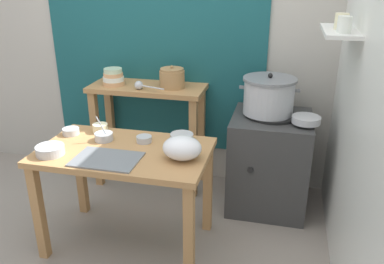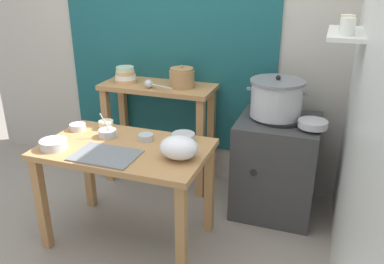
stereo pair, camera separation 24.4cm
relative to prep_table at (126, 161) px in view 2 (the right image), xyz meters
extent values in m
plane|color=gray|center=(0.02, 0.03, -0.61)|extent=(9.00, 9.00, 0.00)
cube|color=#B2ADA3|center=(0.12, 1.13, 0.69)|extent=(4.40, 0.10, 2.60)
cube|color=#195156|center=(-0.13, 1.07, 0.74)|extent=(1.90, 0.02, 2.10)
cube|color=silver|center=(1.42, 0.23, 0.69)|extent=(0.10, 3.20, 2.60)
cube|color=silver|center=(1.27, 0.43, 0.84)|extent=(0.20, 0.56, 0.02)
cylinder|color=silver|center=(1.27, 0.26, 0.90)|extent=(0.08, 0.08, 0.09)
cylinder|color=beige|center=(1.27, 0.42, 0.90)|extent=(0.08, 0.08, 0.09)
cube|color=#B27F4C|center=(0.00, 0.00, 0.09)|extent=(1.10, 0.66, 0.04)
cube|color=#B27F4C|center=(-0.50, -0.28, -0.27)|extent=(0.06, 0.06, 0.68)
cube|color=#B27F4C|center=(0.50, -0.28, -0.27)|extent=(0.06, 0.06, 0.68)
cube|color=#B27F4C|center=(-0.50, 0.28, -0.27)|extent=(0.06, 0.06, 0.68)
cube|color=#B27F4C|center=(0.50, 0.28, -0.27)|extent=(0.06, 0.06, 0.68)
cube|color=#B27F4C|center=(-0.14, 0.86, 0.27)|extent=(0.96, 0.40, 0.04)
cube|color=#B27F4C|center=(-0.57, 0.71, -0.18)|extent=(0.06, 0.06, 0.86)
cube|color=#B27F4C|center=(0.29, 0.71, -0.18)|extent=(0.06, 0.06, 0.86)
cube|color=#B27F4C|center=(-0.57, 1.01, -0.18)|extent=(0.06, 0.06, 0.86)
cube|color=#B27F4C|center=(0.29, 1.01, -0.18)|extent=(0.06, 0.06, 0.86)
cube|color=#383838|center=(0.90, 0.73, -0.23)|extent=(0.60, 0.60, 0.76)
cylinder|color=black|center=(0.90, 0.73, 0.16)|extent=(0.36, 0.36, 0.02)
cylinder|color=black|center=(0.78, 0.42, -0.16)|extent=(0.04, 0.02, 0.04)
cylinder|color=#B7BABF|center=(0.86, 0.75, 0.30)|extent=(0.37, 0.37, 0.26)
cylinder|color=slate|center=(0.86, 0.75, 0.44)|extent=(0.40, 0.40, 0.02)
sphere|color=black|center=(0.86, 0.75, 0.46)|extent=(0.04, 0.04, 0.04)
cube|color=slate|center=(0.66, 0.75, 0.36)|extent=(0.04, 0.02, 0.02)
cube|color=slate|center=(1.07, 0.75, 0.36)|extent=(0.04, 0.02, 0.02)
cylinder|color=#A37A4C|center=(0.08, 0.86, 0.36)|extent=(0.20, 0.20, 0.14)
cylinder|color=#A37A4C|center=(0.08, 0.86, 0.44)|extent=(0.19, 0.19, 0.02)
sphere|color=#A37A4C|center=(0.08, 0.86, 0.46)|extent=(0.02, 0.02, 0.02)
cylinder|color=tan|center=(-0.42, 0.83, 0.31)|extent=(0.18, 0.18, 0.03)
cylinder|color=silver|center=(-0.42, 0.83, 0.34)|extent=(0.17, 0.17, 0.04)
cylinder|color=tan|center=(-0.42, 0.83, 0.38)|extent=(0.16, 0.16, 0.03)
cylinder|color=#B7D1AD|center=(-0.42, 0.83, 0.41)|extent=(0.15, 0.15, 0.04)
sphere|color=#B7BABF|center=(-0.17, 0.74, 0.33)|extent=(0.07, 0.07, 0.07)
cylinder|color=#B7BABF|center=(-0.03, 0.70, 0.33)|extent=(0.20, 0.07, 0.01)
cube|color=slate|center=(-0.04, -0.17, 0.12)|extent=(0.40, 0.28, 0.01)
ellipsoid|color=white|center=(0.40, -0.05, 0.18)|extent=(0.24, 0.21, 0.15)
cylinder|color=#B7BABF|center=(1.14, 0.60, 0.19)|extent=(0.20, 0.20, 0.05)
cylinder|color=#B7BABF|center=(-0.46, 0.15, 0.13)|extent=(0.12, 0.12, 0.04)
cylinder|color=beige|center=(-0.46, 0.15, 0.15)|extent=(0.10, 0.10, 0.01)
cylinder|color=beige|center=(-0.28, 0.24, 0.14)|extent=(0.11, 0.11, 0.06)
cylinder|color=beige|center=(-0.28, 0.24, 0.16)|extent=(0.09, 0.09, 0.01)
cylinder|color=#B7BABF|center=(-0.42, -0.18, 0.14)|extent=(0.18, 0.18, 0.06)
cylinder|color=beige|center=(-0.42, -0.18, 0.16)|extent=(0.15, 0.15, 0.01)
cylinder|color=#B7BABF|center=(0.33, 0.23, 0.13)|extent=(0.16, 0.16, 0.05)
cylinder|color=maroon|center=(0.33, 0.23, 0.15)|extent=(0.13, 0.13, 0.01)
cylinder|color=#B7BABF|center=(0.09, 0.14, 0.13)|extent=(0.10, 0.10, 0.04)
cylinder|color=#BFB28C|center=(0.09, 0.14, 0.15)|extent=(0.09, 0.09, 0.01)
cylinder|color=#B7BABF|center=(-0.19, 0.10, 0.14)|extent=(0.12, 0.12, 0.05)
cylinder|color=beige|center=(-0.19, 0.10, 0.16)|extent=(0.11, 0.11, 0.01)
cylinder|color=#B7BABF|center=(-0.18, 0.09, 0.20)|extent=(0.08, 0.04, 0.18)
camera|label=1|loc=(0.97, -2.16, 1.19)|focal=37.22mm
camera|label=2|loc=(1.20, -2.10, 1.19)|focal=37.22mm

